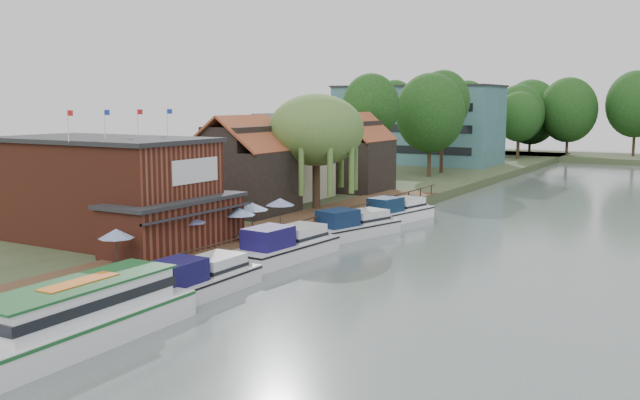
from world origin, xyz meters
The scene contains 27 objects.
ground centered at (0.00, 0.00, 0.00)m, with size 260.00×260.00×0.00m, color #536060.
land_bank centered at (-30.00, 35.00, 0.50)m, with size 50.00×140.00×1.00m, color #384728.
quay_deck centered at (-8.00, 10.00, 1.05)m, with size 6.00×50.00×0.10m, color #47301E.
quay_rail centered at (-5.30, 10.50, 1.50)m, with size 0.20×49.00×1.00m, color black, non-canonical shape.
pub centered at (-14.00, -1.00, 4.65)m, with size 20.00×11.00×7.30m, color maroon, non-canonical shape.
hotel_block centered at (-22.00, 70.00, 7.15)m, with size 25.40×12.40×12.30m, color #38666B, non-canonical shape.
cottage_a centered at (-15.00, 14.00, 5.25)m, with size 8.60×7.60×8.50m, color black, non-canonical shape.
cottage_b centered at (-18.00, 24.00, 5.25)m, with size 9.60×8.60×8.50m, color beige, non-canonical shape.
cottage_c centered at (-14.00, 33.00, 5.25)m, with size 7.60×7.60×8.50m, color black, non-canonical shape.
willow centered at (-10.50, 19.00, 6.21)m, with size 8.60×8.60×10.43m, color #476B2D, non-canonical shape.
umbrella_0 centered at (-8.26, -7.30, 2.29)m, with size 2.05×2.05×2.38m, color navy, non-canonical shape.
umbrella_1 centered at (-7.97, -1.14, 2.29)m, with size 1.97×1.97×2.38m, color navy, non-canonical shape.
umbrella_2 centered at (-7.22, 3.00, 2.29)m, with size 2.29×2.29×2.38m, color #1B4899, non-canonical shape.
umbrella_3 centered at (-7.82, 5.39, 2.29)m, with size 2.40×2.40×2.38m, color #1B4D99, non-canonical shape.
umbrella_4 centered at (-7.38, 8.39, 2.29)m, with size 2.25×2.25×2.38m, color navy, non-canonical shape.
cruiser_0 centered at (-3.16, -6.13, 1.17)m, with size 3.12×9.66×2.33m, color silver, non-canonical shape.
cruiser_1 centered at (-3.96, 3.93, 1.26)m, with size 3.33×10.31×2.51m, color silver, non-canonical shape.
cruiser_2 centered at (-3.77, 13.54, 1.19)m, with size 3.17×9.80×2.37m, color silver, non-canonical shape.
cruiser_3 centered at (-3.96, 22.31, 1.16)m, with size 3.11×9.62×2.32m, color white, non-canonical shape.
tour_boat centered at (-2.50, -15.66, 1.43)m, with size 3.71×13.13×2.86m, color silver, non-canonical shape.
swan centered at (-4.18, -10.12, 0.22)m, with size 0.44×0.44×0.44m, color white.
bank_tree_0 centered at (-15.90, 40.90, 7.54)m, with size 6.85×6.85×13.09m, color #143811, non-canonical shape.
bank_tree_1 centered at (-12.32, 50.87, 7.70)m, with size 8.92×8.92×13.41m, color #143811, non-canonical shape.
bank_tree_2 centered at (-12.79, 56.59, 8.00)m, with size 7.33×7.33×14.00m, color #143811, non-canonical shape.
bank_tree_3 centered at (-16.46, 77.44, 7.59)m, with size 7.17×7.17×13.18m, color #143811, non-canonical shape.
bank_tree_4 centered at (-10.27, 86.29, 6.73)m, with size 7.38×7.38×11.45m, color #143811, non-canonical shape.
bank_tree_5 centered at (-12.13, 93.55, 7.41)m, with size 8.96×8.96×12.82m, color #143811, non-canonical shape.
Camera 1 is at (22.18, -36.06, 10.70)m, focal length 40.00 mm.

